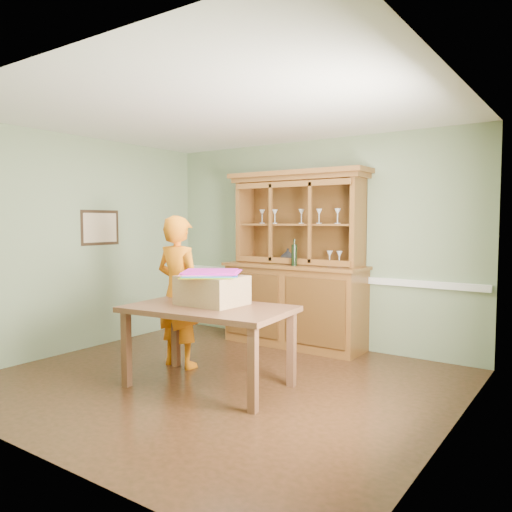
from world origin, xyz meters
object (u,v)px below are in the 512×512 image
Objects in this scene: dining_table at (209,316)px; cardboard_box at (212,290)px; china_hutch at (295,285)px; person at (179,291)px.

dining_table is 2.73× the size of cardboard_box.
china_hutch is 1.93m from dining_table.
cardboard_box is 0.37× the size of person.
china_hutch is 3.68× the size of cardboard_box.
dining_table is at bearing -85.70° from china_hutch.
china_hutch is 1.34× the size of person.
dining_table is at bearing -65.25° from cardboard_box.
cardboard_box is (0.09, -1.81, 0.14)m from china_hutch.
cardboard_box is at bearing -87.11° from china_hutch.
cardboard_box is at bearing 161.09° from person.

